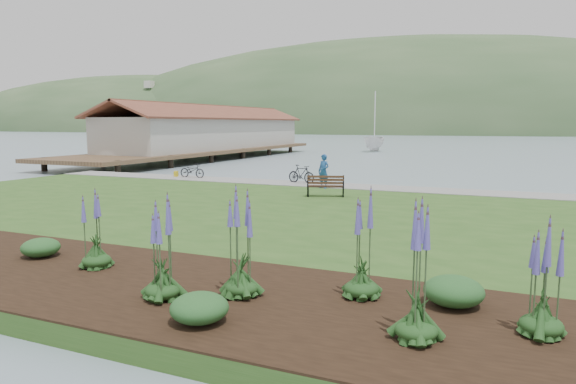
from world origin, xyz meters
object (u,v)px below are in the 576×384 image
Objects in this scene: park_bench at (326,186)px; sailboat at (374,152)px; person at (324,168)px; bicycle_a at (192,170)px.

sailboat is at bearing 82.53° from park_bench.
park_bench is 43.82m from sailboat.
person is at bearing 92.45° from park_bench.
sailboat is (-8.76, 42.93, -0.88)m from park_bench.
bicycle_a is at bearing -90.50° from sailboat.
sailboat reaches higher than person.
bicycle_a is (-8.57, 1.45, -0.54)m from person.
person is 0.08× the size of sailboat.
person is 1.18× the size of bicycle_a.
sailboat is at bearing 119.71° from person.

